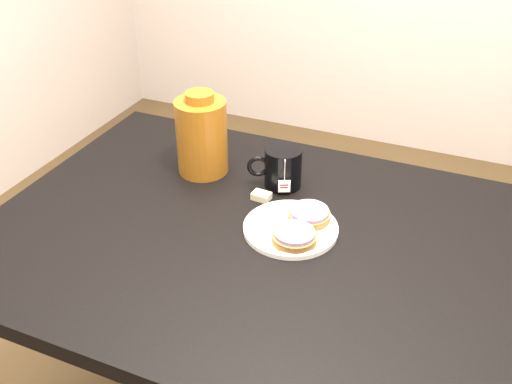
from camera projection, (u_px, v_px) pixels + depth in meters
table at (289, 269)px, 1.32m from camera, size 1.40×0.90×0.75m
plate at (291, 228)px, 1.30m from camera, size 0.22×0.22×0.02m
bagel_back at (309, 215)px, 1.32m from camera, size 0.14×0.14×0.03m
bagel_front at (294, 236)px, 1.25m from camera, size 0.12×0.12×0.03m
mug at (282, 167)px, 1.44m from camera, size 0.15×0.13×0.11m
teabag_pouch at (261, 196)px, 1.41m from camera, size 0.05×0.04×0.02m
bagel_package at (202, 136)px, 1.48m from camera, size 0.18×0.18×0.22m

